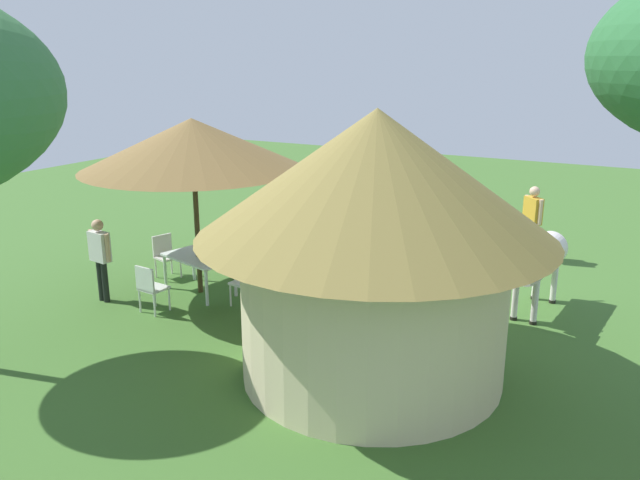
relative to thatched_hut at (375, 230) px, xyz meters
The scene contains 16 objects.
ground_plane 4.40m from the thatched_hut, 69.14° to the right, with size 36.00×36.00×0.00m, color #3F6A2B.
thatched_hut is the anchor object (origin of this frame).
shade_umbrella 4.66m from the thatched_hut, 18.39° to the right, with size 4.21×4.21×3.41m.
patio_dining_table 4.85m from the thatched_hut, 18.39° to the right, with size 1.64×1.16×0.74m.
patio_chair_west_end 6.11m from the thatched_hut, 18.15° to the right, with size 0.53×0.54×0.90m.
patio_chair_near_hut 4.78m from the thatched_hut, ahead, with size 0.47×0.45×0.90m.
patio_chair_east_end 3.75m from the thatched_hut, 22.53° to the right, with size 0.47×0.49×0.90m.
patio_chair_near_lawn 5.26m from the thatched_hut, 33.01° to the right, with size 0.50×0.48×0.90m.
guest_beside_umbrella 5.81m from the thatched_hut, ahead, with size 0.57×0.26×1.61m.
guest_behind_table 2.97m from the thatched_hut, 29.75° to the right, with size 0.41×0.53×1.68m.
standing_watcher 6.94m from the thatched_hut, 97.65° to the right, with size 0.48×0.47×1.71m.
striped_lounge_chair 5.07m from the thatched_hut, 86.68° to the right, with size 0.85×0.96×0.64m.
zebra_nearest_camera 4.09m from the thatched_hut, 114.52° to the right, with size 0.78×2.28×1.55m.
zebra_by_umbrella 6.76m from the thatched_hut, 61.72° to the right, with size 1.02×2.22×1.55m.
zebra_toward_hut 4.09m from the thatched_hut, 52.12° to the right, with size 2.17×0.95×1.46m.
brick_patio_kerb 8.53m from the thatched_hut, 61.99° to the right, with size 2.80×0.36×0.08m, color #A0504B.
Camera 1 is at (-4.79, 11.39, 4.51)m, focal length 35.83 mm.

